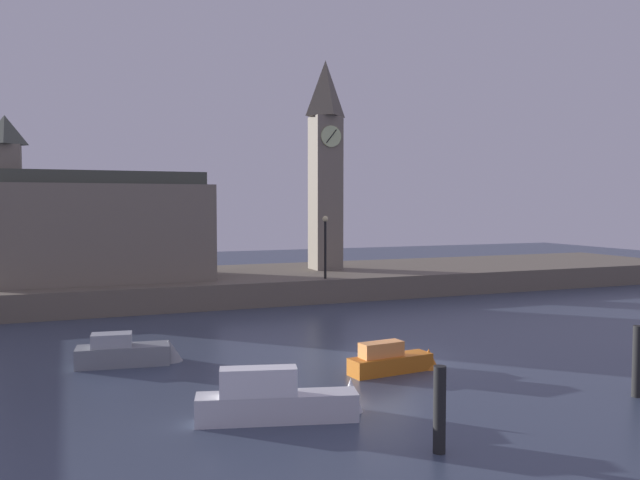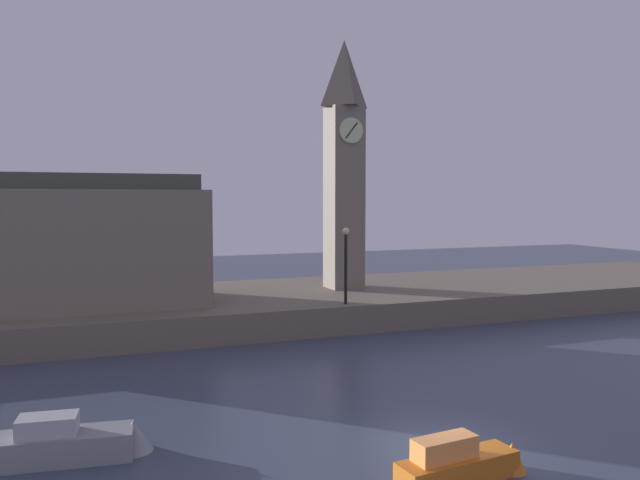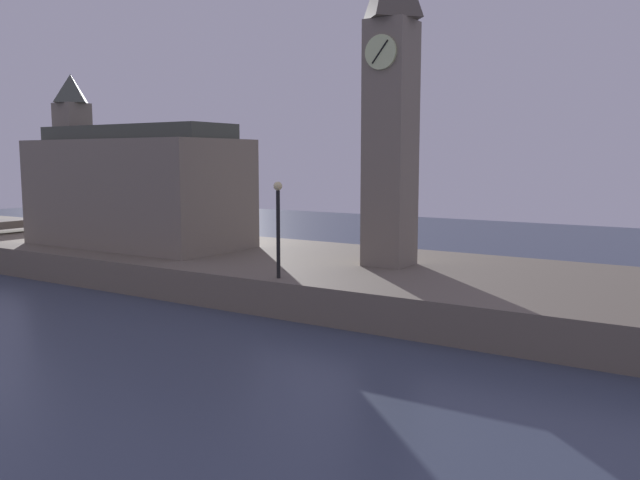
{
  "view_description": "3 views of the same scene",
  "coord_description": "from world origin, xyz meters",
  "px_view_note": "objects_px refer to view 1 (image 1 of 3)",
  "views": [
    {
      "loc": [
        -11.98,
        -23.0,
        6.25
      ],
      "look_at": [
        3.83,
        16.65,
        3.85
      ],
      "focal_mm": 36.34,
      "sensor_mm": 36.0,
      "label": 1
    },
    {
      "loc": [
        -9.43,
        -14.9,
        7.02
      ],
      "look_at": [
        2.99,
        17.3,
        4.7
      ],
      "focal_mm": 35.26,
      "sensor_mm": 36.0,
      "label": 2
    },
    {
      "loc": [
        19.51,
        -7.0,
        6.43
      ],
      "look_at": [
        3.82,
        17.4,
        2.84
      ],
      "focal_mm": 37.34,
      "sensor_mm": 36.0,
      "label": 3
    }
  ],
  "objects_px": {
    "clock_tower": "(325,161)",
    "boat_cruiser_grey": "(132,352)",
    "boat_patrol_orange": "(396,360)",
    "mooring_post_left": "(440,410)",
    "boat_ferry_white": "(285,400)",
    "parliament_hall": "(100,227)",
    "streetlamp": "(325,240)",
    "mooring_post_right": "(637,361)"
  },
  "relations": [
    {
      "from": "parliament_hall",
      "to": "boat_cruiser_grey",
      "type": "xyz_separation_m",
      "value": [
        0.23,
        -16.24,
        -4.33
      ]
    },
    {
      "from": "clock_tower",
      "to": "boat_cruiser_grey",
      "type": "bearing_deg",
      "value": -131.13
    },
    {
      "from": "boat_ferry_white",
      "to": "boat_patrol_orange",
      "type": "distance_m",
      "value": 6.59
    },
    {
      "from": "mooring_post_right",
      "to": "boat_ferry_white",
      "type": "distance_m",
      "value": 11.51
    },
    {
      "from": "mooring_post_right",
      "to": "boat_ferry_white",
      "type": "height_order",
      "value": "mooring_post_right"
    },
    {
      "from": "boat_cruiser_grey",
      "to": "boat_ferry_white",
      "type": "bearing_deg",
      "value": -67.58
    },
    {
      "from": "clock_tower",
      "to": "boat_patrol_orange",
      "type": "bearing_deg",
      "value": -105.74
    },
    {
      "from": "clock_tower",
      "to": "boat_ferry_white",
      "type": "height_order",
      "value": "clock_tower"
    },
    {
      "from": "mooring_post_left",
      "to": "parliament_hall",
      "type": "bearing_deg",
      "value": 102.9
    },
    {
      "from": "mooring_post_right",
      "to": "boat_patrol_orange",
      "type": "distance_m",
      "value": 8.08
    },
    {
      "from": "clock_tower",
      "to": "mooring_post_left",
      "type": "height_order",
      "value": "clock_tower"
    },
    {
      "from": "streetlamp",
      "to": "mooring_post_right",
      "type": "relative_size",
      "value": 1.71
    },
    {
      "from": "clock_tower",
      "to": "streetlamp",
      "type": "height_order",
      "value": "clock_tower"
    },
    {
      "from": "clock_tower",
      "to": "boat_patrol_orange",
      "type": "height_order",
      "value": "clock_tower"
    },
    {
      "from": "boat_cruiser_grey",
      "to": "mooring_post_left",
      "type": "bearing_deg",
      "value": -62.72
    },
    {
      "from": "boat_cruiser_grey",
      "to": "streetlamp",
      "type": "bearing_deg",
      "value": 42.62
    },
    {
      "from": "mooring_post_right",
      "to": "mooring_post_left",
      "type": "bearing_deg",
      "value": -168.71
    },
    {
      "from": "mooring_post_right",
      "to": "boat_cruiser_grey",
      "type": "relative_size",
      "value": 0.56
    },
    {
      "from": "streetlamp",
      "to": "boat_patrol_orange",
      "type": "relative_size",
      "value": 1.06
    },
    {
      "from": "mooring_post_right",
      "to": "boat_ferry_white",
      "type": "relative_size",
      "value": 0.45
    },
    {
      "from": "streetlamp",
      "to": "parliament_hall",
      "type": "bearing_deg",
      "value": 162.23
    },
    {
      "from": "mooring_post_right",
      "to": "streetlamp",
      "type": "bearing_deg",
      "value": 94.42
    },
    {
      "from": "mooring_post_left",
      "to": "boat_patrol_orange",
      "type": "distance_m",
      "value": 7.84
    },
    {
      "from": "mooring_post_left",
      "to": "boat_patrol_orange",
      "type": "bearing_deg",
      "value": 69.5
    },
    {
      "from": "boat_cruiser_grey",
      "to": "clock_tower",
      "type": "bearing_deg",
      "value": 48.87
    },
    {
      "from": "mooring_post_left",
      "to": "boat_ferry_white",
      "type": "bearing_deg",
      "value": 126.67
    },
    {
      "from": "clock_tower",
      "to": "boat_ferry_white",
      "type": "distance_m",
      "value": 29.79
    },
    {
      "from": "parliament_hall",
      "to": "clock_tower",
      "type": "bearing_deg",
      "value": 4.74
    },
    {
      "from": "parliament_hall",
      "to": "boat_patrol_orange",
      "type": "distance_m",
      "value": 23.42
    },
    {
      "from": "mooring_post_right",
      "to": "boat_cruiser_grey",
      "type": "bearing_deg",
      "value": 144.69
    },
    {
      "from": "clock_tower",
      "to": "mooring_post_right",
      "type": "height_order",
      "value": "clock_tower"
    },
    {
      "from": "parliament_hall",
      "to": "streetlamp",
      "type": "height_order",
      "value": "parliament_hall"
    },
    {
      "from": "parliament_hall",
      "to": "boat_cruiser_grey",
      "type": "bearing_deg",
      "value": -89.18
    },
    {
      "from": "boat_cruiser_grey",
      "to": "boat_patrol_orange",
      "type": "xyz_separation_m",
      "value": [
        9.0,
        -4.83,
        -0.04
      ]
    },
    {
      "from": "mooring_post_right",
      "to": "clock_tower",
      "type": "bearing_deg",
      "value": 88.89
    },
    {
      "from": "parliament_hall",
      "to": "mooring_post_right",
      "type": "bearing_deg",
      "value": -60.67
    },
    {
      "from": "parliament_hall",
      "to": "boat_cruiser_grey",
      "type": "height_order",
      "value": "parliament_hall"
    },
    {
      "from": "clock_tower",
      "to": "boat_ferry_white",
      "type": "xyz_separation_m",
      "value": [
        -11.85,
        -25.91,
        -8.71
      ]
    },
    {
      "from": "streetlamp",
      "to": "mooring_post_right",
      "type": "distance_m",
      "value": 22.69
    },
    {
      "from": "clock_tower",
      "to": "mooring_post_right",
      "type": "distance_m",
      "value": 29.15
    },
    {
      "from": "mooring_post_left",
      "to": "boat_cruiser_grey",
      "type": "distance_m",
      "value": 13.69
    },
    {
      "from": "clock_tower",
      "to": "boat_cruiser_grey",
      "type": "height_order",
      "value": "clock_tower"
    }
  ]
}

